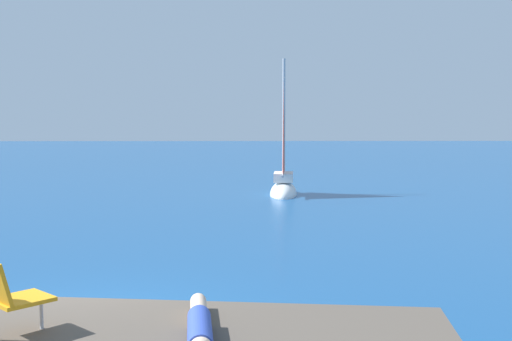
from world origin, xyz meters
name	(u,v)px	position (x,y,z in m)	size (l,w,h in m)	color
ground_plane	(79,325)	(0.00, 0.00, 0.00)	(160.00, 160.00, 0.00)	navy
sailboat_near	(283,187)	(3.94, 15.91, 0.32)	(1.31, 3.27, 5.98)	white
person_sunbather	(200,327)	(2.00, -2.99, 0.98)	(0.35, 1.76, 0.25)	#334CB2
beach_chair	(10,293)	(0.14, -2.92, 1.30)	(0.76, 0.76, 0.80)	orange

